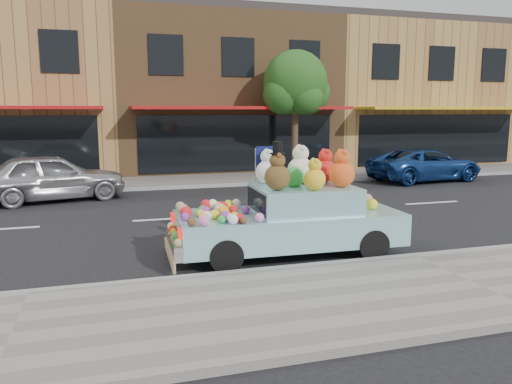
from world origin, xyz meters
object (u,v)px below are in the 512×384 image
object	(u,v)px
car_silver	(51,177)
art_car	(290,215)
street_tree	(295,88)
car_blue	(425,165)

from	to	relation	value
car_silver	art_car	bearing A→B (deg)	-160.10
car_silver	art_car	xyz separation A→B (m)	(5.05, -7.65, 0.05)
street_tree	car_silver	distance (m)	10.04
street_tree	art_car	bearing A→B (deg)	-111.44
car_blue	art_car	bearing A→B (deg)	126.76
street_tree	car_silver	bearing A→B (deg)	-162.76
street_tree	car_silver	size ratio (longest dim) A/B	1.19
car_blue	art_car	xyz separation A→B (m)	(-8.84, -8.21, 0.15)
car_silver	car_blue	world-z (taller)	car_silver
street_tree	art_car	size ratio (longest dim) A/B	1.15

